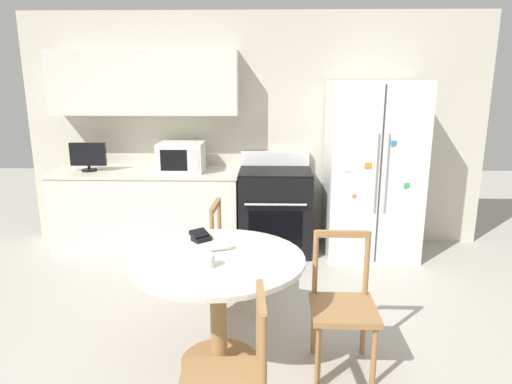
% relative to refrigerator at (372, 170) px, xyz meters
% --- Properties ---
extents(ground_plane, '(14.00, 14.00, 0.00)m').
position_rel_refrigerator_xyz_m(ground_plane, '(-1.26, -2.22, -0.93)').
color(ground_plane, '#B2ADA3').
extents(back_wall, '(5.20, 0.44, 2.60)m').
position_rel_refrigerator_xyz_m(back_wall, '(-1.57, 0.37, 0.50)').
color(back_wall, beige).
rests_on(back_wall, ground_plane).
extents(kitchen_counter, '(2.04, 0.64, 0.90)m').
position_rel_refrigerator_xyz_m(kitchen_counter, '(-2.45, 0.07, -0.48)').
color(kitchen_counter, silver).
rests_on(kitchen_counter, ground_plane).
extents(refrigerator, '(0.96, 0.74, 1.87)m').
position_rel_refrigerator_xyz_m(refrigerator, '(0.00, 0.00, 0.00)').
color(refrigerator, white).
rests_on(refrigerator, ground_plane).
extents(oven_range, '(0.78, 0.68, 1.08)m').
position_rel_refrigerator_xyz_m(oven_range, '(-1.03, 0.04, -0.47)').
color(oven_range, black).
rests_on(oven_range, ground_plane).
extents(microwave, '(0.48, 0.41, 0.31)m').
position_rel_refrigerator_xyz_m(microwave, '(-2.05, 0.05, 0.12)').
color(microwave, white).
rests_on(microwave, kitchen_counter).
extents(countertop_tv, '(0.39, 0.16, 0.31)m').
position_rel_refrigerator_xyz_m(countertop_tv, '(-3.07, 0.05, 0.13)').
color(countertop_tv, black).
rests_on(countertop_tv, kitchen_counter).
extents(dining_table, '(1.13, 1.13, 0.77)m').
position_rel_refrigerator_xyz_m(dining_table, '(-1.43, -2.08, -0.33)').
color(dining_table, beige).
rests_on(dining_table, ground_plane).
extents(dining_chair_far, '(0.44, 0.44, 0.90)m').
position_rel_refrigerator_xyz_m(dining_chair_far, '(-1.38, -1.27, -0.50)').
color(dining_chair_far, '#9E7042').
rests_on(dining_chair_far, ground_plane).
extents(dining_chair_right, '(0.42, 0.42, 0.90)m').
position_rel_refrigerator_xyz_m(dining_chair_right, '(-0.62, -2.09, -0.50)').
color(dining_chair_right, '#9E7042').
rests_on(dining_chair_right, ground_plane).
extents(dining_chair_near, '(0.45, 0.45, 0.90)m').
position_rel_refrigerator_xyz_m(dining_chair_near, '(-1.30, -2.89, -0.50)').
color(dining_chair_near, '#9E7042').
rests_on(dining_chair_near, ground_plane).
extents(candle_glass, '(0.08, 0.08, 0.08)m').
position_rel_refrigerator_xyz_m(candle_glass, '(-1.47, -2.24, -0.13)').
color(candle_glass, silver).
rests_on(candle_glass, dining_table).
extents(folded_napkin, '(0.18, 0.11, 0.05)m').
position_rel_refrigerator_xyz_m(folded_napkin, '(-1.44, -1.97, -0.14)').
color(folded_napkin, silver).
rests_on(folded_napkin, dining_table).
extents(wallet, '(0.17, 0.17, 0.07)m').
position_rel_refrigerator_xyz_m(wallet, '(-1.59, -1.77, -0.14)').
color(wallet, black).
rests_on(wallet, dining_table).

